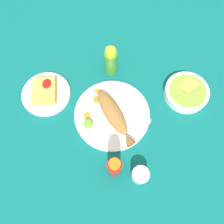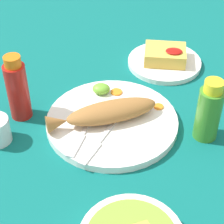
{
  "view_description": "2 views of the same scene",
  "coord_description": "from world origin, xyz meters",
  "px_view_note": "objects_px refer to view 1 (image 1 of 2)",
  "views": [
    {
      "loc": [
        -0.31,
        0.03,
        0.83
      ],
      "look_at": [
        0.0,
        0.0,
        0.04
      ],
      "focal_mm": 35.0,
      "sensor_mm": 36.0,
      "label": 1
    },
    {
      "loc": [
        0.08,
        -0.7,
        0.62
      ],
      "look_at": [
        0.0,
        0.0,
        0.04
      ],
      "focal_mm": 65.0,
      "sensor_mm": 36.0,
      "label": 2
    }
  ],
  "objects_px": {
    "fork_near": "(131,116)",
    "side_plate_fries": "(46,94)",
    "main_plate": "(112,115)",
    "fried_fish": "(114,115)",
    "fork_far": "(127,126)",
    "guacamole_bowl": "(186,92)",
    "salt_cup": "(140,175)",
    "hot_sauce_bottle_red": "(114,167)",
    "hot_sauce_bottle_green": "(111,62)"
  },
  "relations": [
    {
      "from": "guacamole_bowl",
      "to": "hot_sauce_bottle_green",
      "type": "bearing_deg",
      "value": 64.92
    },
    {
      "from": "hot_sauce_bottle_red",
      "to": "salt_cup",
      "type": "height_order",
      "value": "hot_sauce_bottle_red"
    },
    {
      "from": "main_plate",
      "to": "salt_cup",
      "type": "xyz_separation_m",
      "value": [
        -0.25,
        -0.08,
        0.02
      ]
    },
    {
      "from": "hot_sauce_bottle_red",
      "to": "salt_cup",
      "type": "bearing_deg",
      "value": -107.59
    },
    {
      "from": "main_plate",
      "to": "side_plate_fries",
      "type": "height_order",
      "value": "main_plate"
    },
    {
      "from": "fork_far",
      "to": "main_plate",
      "type": "bearing_deg",
      "value": 145.1
    },
    {
      "from": "hot_sauce_bottle_green",
      "to": "guacamole_bowl",
      "type": "relative_size",
      "value": 0.82
    },
    {
      "from": "main_plate",
      "to": "fried_fish",
      "type": "height_order",
      "value": "fried_fish"
    },
    {
      "from": "salt_cup",
      "to": "main_plate",
      "type": "bearing_deg",
      "value": 17.89
    },
    {
      "from": "fork_near",
      "to": "side_plate_fries",
      "type": "height_order",
      "value": "fork_near"
    },
    {
      "from": "fried_fish",
      "to": "guacamole_bowl",
      "type": "height_order",
      "value": "fried_fish"
    },
    {
      "from": "main_plate",
      "to": "hot_sauce_bottle_red",
      "type": "relative_size",
      "value": 1.86
    },
    {
      "from": "fried_fish",
      "to": "fork_near",
      "type": "distance_m",
      "value": 0.07
    },
    {
      "from": "guacamole_bowl",
      "to": "fork_near",
      "type": "bearing_deg",
      "value": 109.53
    },
    {
      "from": "hot_sauce_bottle_red",
      "to": "side_plate_fries",
      "type": "relative_size",
      "value": 0.8
    },
    {
      "from": "main_plate",
      "to": "salt_cup",
      "type": "distance_m",
      "value": 0.26
    },
    {
      "from": "fork_near",
      "to": "salt_cup",
      "type": "xyz_separation_m",
      "value": [
        -0.23,
        -0.0,
        0.01
      ]
    },
    {
      "from": "hot_sauce_bottle_red",
      "to": "guacamole_bowl",
      "type": "bearing_deg",
      "value": -48.85
    },
    {
      "from": "hot_sauce_bottle_green",
      "to": "side_plate_fries",
      "type": "height_order",
      "value": "hot_sauce_bottle_green"
    },
    {
      "from": "fork_near",
      "to": "side_plate_fries",
      "type": "bearing_deg",
      "value": 179.91
    },
    {
      "from": "fried_fish",
      "to": "hot_sauce_bottle_green",
      "type": "xyz_separation_m",
      "value": [
        0.22,
        -0.01,
        0.03
      ]
    },
    {
      "from": "hot_sauce_bottle_red",
      "to": "guacamole_bowl",
      "type": "height_order",
      "value": "hot_sauce_bottle_red"
    },
    {
      "from": "main_plate",
      "to": "hot_sauce_bottle_green",
      "type": "bearing_deg",
      "value": -3.44
    },
    {
      "from": "fork_near",
      "to": "guacamole_bowl",
      "type": "xyz_separation_m",
      "value": [
        0.09,
        -0.24,
        0.0
      ]
    },
    {
      "from": "hot_sauce_bottle_red",
      "to": "side_plate_fries",
      "type": "distance_m",
      "value": 0.43
    },
    {
      "from": "fork_far",
      "to": "hot_sauce_bottle_red",
      "type": "bearing_deg",
      "value": -100.2
    },
    {
      "from": "guacamole_bowl",
      "to": "salt_cup",
      "type": "bearing_deg",
      "value": 142.98
    },
    {
      "from": "main_plate",
      "to": "fried_fish",
      "type": "bearing_deg",
      "value": -155.9
    },
    {
      "from": "fork_far",
      "to": "guacamole_bowl",
      "type": "distance_m",
      "value": 0.29
    },
    {
      "from": "guacamole_bowl",
      "to": "fork_far",
      "type": "bearing_deg",
      "value": 115.6
    },
    {
      "from": "fork_near",
      "to": "guacamole_bowl",
      "type": "height_order",
      "value": "guacamole_bowl"
    },
    {
      "from": "fried_fish",
      "to": "guacamole_bowl",
      "type": "xyz_separation_m",
      "value": [
        0.08,
        -0.31,
        -0.02
      ]
    },
    {
      "from": "fork_far",
      "to": "salt_cup",
      "type": "bearing_deg",
      "value": -70.54
    },
    {
      "from": "main_plate",
      "to": "side_plate_fries",
      "type": "xyz_separation_m",
      "value": [
        0.12,
        0.27,
        -0.0
      ]
    },
    {
      "from": "hot_sauce_bottle_green",
      "to": "fried_fish",
      "type": "bearing_deg",
      "value": 178.16
    },
    {
      "from": "main_plate",
      "to": "fork_far",
      "type": "distance_m",
      "value": 0.08
    },
    {
      "from": "fork_far",
      "to": "hot_sauce_bottle_green",
      "type": "bearing_deg",
      "value": 110.55
    },
    {
      "from": "salt_cup",
      "to": "hot_sauce_bottle_red",
      "type": "bearing_deg",
      "value": 72.41
    },
    {
      "from": "fried_fish",
      "to": "hot_sauce_bottle_red",
      "type": "bearing_deg",
      "value": 151.38
    },
    {
      "from": "fried_fish",
      "to": "fork_far",
      "type": "height_order",
      "value": "fried_fish"
    },
    {
      "from": "main_plate",
      "to": "fried_fish",
      "type": "distance_m",
      "value": 0.03
    },
    {
      "from": "main_plate",
      "to": "fried_fish",
      "type": "relative_size",
      "value": 1.19
    },
    {
      "from": "main_plate",
      "to": "fork_near",
      "type": "relative_size",
      "value": 1.71
    },
    {
      "from": "fork_near",
      "to": "guacamole_bowl",
      "type": "relative_size",
      "value": 0.99
    },
    {
      "from": "salt_cup",
      "to": "side_plate_fries",
      "type": "bearing_deg",
      "value": 43.75
    },
    {
      "from": "fork_near",
      "to": "main_plate",
      "type": "bearing_deg",
      "value": -171.44
    },
    {
      "from": "fried_fish",
      "to": "side_plate_fries",
      "type": "distance_m",
      "value": 0.3
    },
    {
      "from": "hot_sauce_bottle_red",
      "to": "salt_cup",
      "type": "distance_m",
      "value": 0.11
    },
    {
      "from": "hot_sauce_bottle_red",
      "to": "fork_far",
      "type": "bearing_deg",
      "value": -22.0
    },
    {
      "from": "fork_far",
      "to": "guacamole_bowl",
      "type": "height_order",
      "value": "guacamole_bowl"
    }
  ]
}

